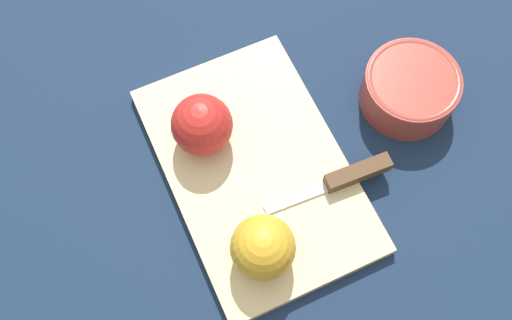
# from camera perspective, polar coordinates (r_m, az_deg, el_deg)

# --- Properties ---
(ground_plane) EXTENTS (4.00, 4.00, 0.00)m
(ground_plane) POSITION_cam_1_polar(r_m,az_deg,el_deg) (0.72, 0.00, -1.09)
(ground_plane) COLOR #14233D
(cutting_board) EXTENTS (0.35, 0.26, 0.02)m
(cutting_board) POSITION_cam_1_polar(r_m,az_deg,el_deg) (0.71, 0.00, -0.86)
(cutting_board) COLOR #D1B789
(cutting_board) RESTS_ON ground_plane
(apple_half_left) EXTENTS (0.07, 0.07, 0.07)m
(apple_half_left) POSITION_cam_1_polar(r_m,az_deg,el_deg) (0.69, -5.19, 3.37)
(apple_half_left) COLOR red
(apple_half_left) RESTS_ON cutting_board
(apple_half_right) EXTENTS (0.07, 0.07, 0.07)m
(apple_half_right) POSITION_cam_1_polar(r_m,az_deg,el_deg) (0.64, 0.68, -8.31)
(apple_half_right) COLOR gold
(apple_half_right) RESTS_ON cutting_board
(knife) EXTENTS (0.04, 0.16, 0.02)m
(knife) POSITION_cam_1_polar(r_m,az_deg,el_deg) (0.70, 9.11, -1.43)
(knife) COLOR silver
(knife) RESTS_ON cutting_board
(bowl) EXTENTS (0.12, 0.12, 0.05)m
(bowl) POSITION_cam_1_polar(r_m,az_deg,el_deg) (0.76, 14.44, 6.64)
(bowl) COLOR #99382D
(bowl) RESTS_ON ground_plane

